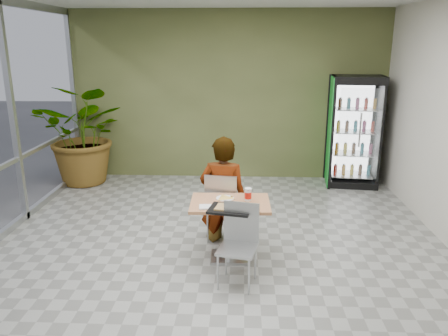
% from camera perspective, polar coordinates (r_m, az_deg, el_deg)
% --- Properties ---
extents(ground, '(7.00, 7.00, 0.00)m').
position_cam_1_polar(ground, '(5.54, -0.87, -11.75)').
color(ground, gray).
rests_on(ground, ground).
extents(room_envelope, '(6.00, 7.00, 3.20)m').
position_cam_1_polar(room_envelope, '(5.00, -0.95, 4.69)').
color(room_envelope, silver).
rests_on(room_envelope, ground).
extents(dining_table, '(0.96, 0.68, 0.75)m').
position_cam_1_polar(dining_table, '(5.32, 0.79, -6.62)').
color(dining_table, '#B77B4E').
rests_on(dining_table, ground).
extents(chair_far, '(0.48, 0.48, 0.95)m').
position_cam_1_polar(chair_far, '(5.78, -0.26, -4.49)').
color(chair_far, '#A7A9AB').
rests_on(chair_far, ground).
extents(chair_near, '(0.48, 0.48, 0.90)m').
position_cam_1_polar(chair_near, '(4.86, 2.01, -9.00)').
color(chair_near, '#A7A9AB').
rests_on(chair_near, ground).
extents(seated_woman, '(0.69, 0.50, 1.74)m').
position_cam_1_polar(seated_woman, '(5.82, -0.10, -4.22)').
color(seated_woman, black).
rests_on(seated_woman, ground).
extents(pizza_plate, '(0.31, 0.24, 0.03)m').
position_cam_1_polar(pizza_plate, '(5.34, 0.15, -3.87)').
color(pizza_plate, silver).
rests_on(pizza_plate, dining_table).
extents(soda_cup, '(0.09, 0.09, 0.16)m').
position_cam_1_polar(soda_cup, '(5.27, 3.16, -3.48)').
color(soda_cup, silver).
rests_on(soda_cup, dining_table).
extents(napkin_stack, '(0.16, 0.16, 0.02)m').
position_cam_1_polar(napkin_stack, '(5.06, -2.43, -5.11)').
color(napkin_stack, silver).
rests_on(napkin_stack, dining_table).
extents(cafeteria_tray, '(0.54, 0.43, 0.03)m').
position_cam_1_polar(cafeteria_tray, '(4.97, 0.80, -5.44)').
color(cafeteria_tray, black).
rests_on(cafeteria_tray, dining_table).
extents(beverage_fridge, '(1.00, 0.81, 2.02)m').
position_cam_1_polar(beverage_fridge, '(8.42, 16.65, 4.58)').
color(beverage_fridge, black).
rests_on(beverage_fridge, ground).
extents(potted_plant, '(1.89, 1.70, 1.87)m').
position_cam_1_polar(potted_plant, '(8.58, -17.61, 4.19)').
color(potted_plant, '#2A6B2B').
rests_on(potted_plant, ground).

